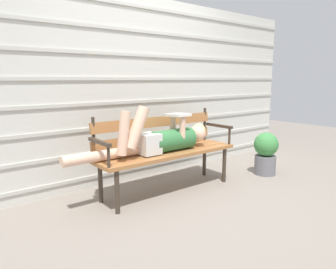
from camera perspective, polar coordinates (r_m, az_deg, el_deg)
name	(u,v)px	position (r m, az deg, el deg)	size (l,w,h in m)	color
ground_plane	(175,194)	(3.35, 1.33, -10.83)	(12.00, 12.00, 0.00)	gray
house_siding	(136,90)	(3.73, -5.91, 8.06)	(5.39, 0.08, 2.13)	beige
park_bench	(164,146)	(3.35, -0.69, -2.18)	(1.61, 0.44, 0.84)	#9E6638
reclining_person	(162,139)	(3.23, -1.15, -0.76)	(1.64, 0.25, 0.51)	#33703D
potted_plant	(266,152)	(4.13, 17.38, -3.10)	(0.30, 0.30, 0.54)	slate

